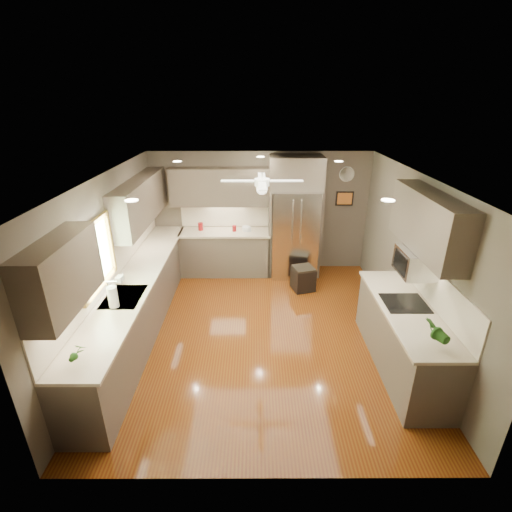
{
  "coord_description": "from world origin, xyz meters",
  "views": [
    {
      "loc": [
        -0.1,
        -5.0,
        3.51
      ],
      "look_at": [
        -0.09,
        0.6,
        1.07
      ],
      "focal_mm": 26.0,
      "sensor_mm": 36.0,
      "label": 1
    }
  ],
  "objects_px": {
    "canister_d": "(234,228)",
    "potted_plant_left": "(77,352)",
    "bowl": "(246,230)",
    "stool": "(303,278)",
    "microwave": "(416,262)",
    "canister_a": "(201,226)",
    "refrigerator": "(295,220)",
    "potted_plant_right": "(436,331)",
    "soap_bottle": "(120,278)",
    "paper_towel": "(113,297)"
  },
  "relations": [
    {
      "from": "potted_plant_left",
      "to": "paper_towel",
      "type": "bearing_deg",
      "value": 91.23
    },
    {
      "from": "soap_bottle",
      "to": "potted_plant_right",
      "type": "relative_size",
      "value": 0.55
    },
    {
      "from": "canister_a",
      "to": "bowl",
      "type": "relative_size",
      "value": 0.76
    },
    {
      "from": "potted_plant_left",
      "to": "refrigerator",
      "type": "bearing_deg",
      "value": 56.83
    },
    {
      "from": "microwave",
      "to": "soap_bottle",
      "type": "bearing_deg",
      "value": 174.16
    },
    {
      "from": "canister_a",
      "to": "potted_plant_left",
      "type": "bearing_deg",
      "value": -99.8
    },
    {
      "from": "refrigerator",
      "to": "paper_towel",
      "type": "height_order",
      "value": "refrigerator"
    },
    {
      "from": "bowl",
      "to": "paper_towel",
      "type": "relative_size",
      "value": 0.66
    },
    {
      "from": "canister_a",
      "to": "soap_bottle",
      "type": "distance_m",
      "value": 2.54
    },
    {
      "from": "canister_a",
      "to": "paper_towel",
      "type": "relative_size",
      "value": 0.5
    },
    {
      "from": "canister_d",
      "to": "soap_bottle",
      "type": "distance_m",
      "value": 2.8
    },
    {
      "from": "canister_a",
      "to": "potted_plant_right",
      "type": "height_order",
      "value": "potted_plant_right"
    },
    {
      "from": "canister_d",
      "to": "stool",
      "type": "bearing_deg",
      "value": -29.19
    },
    {
      "from": "potted_plant_right",
      "to": "bowl",
      "type": "xyz_separation_m",
      "value": [
        -2.17,
        3.76,
        -0.15
      ]
    },
    {
      "from": "refrigerator",
      "to": "microwave",
      "type": "height_order",
      "value": "refrigerator"
    },
    {
      "from": "potted_plant_left",
      "to": "stool",
      "type": "distance_m",
      "value": 4.4
    },
    {
      "from": "canister_a",
      "to": "soap_bottle",
      "type": "xyz_separation_m",
      "value": [
        -0.86,
        -2.39,
        0.02
      ]
    },
    {
      "from": "canister_d",
      "to": "bowl",
      "type": "distance_m",
      "value": 0.25
    },
    {
      "from": "canister_d",
      "to": "paper_towel",
      "type": "relative_size",
      "value": 0.38
    },
    {
      "from": "bowl",
      "to": "microwave",
      "type": "xyz_separation_m",
      "value": [
        2.3,
        -2.72,
        0.51
      ]
    },
    {
      "from": "potted_plant_left",
      "to": "paper_towel",
      "type": "xyz_separation_m",
      "value": [
        -0.02,
        1.12,
        0.01
      ]
    },
    {
      "from": "potted_plant_left",
      "to": "soap_bottle",
      "type": "bearing_deg",
      "value": 94.78
    },
    {
      "from": "canister_a",
      "to": "stool",
      "type": "relative_size",
      "value": 0.33
    },
    {
      "from": "potted_plant_left",
      "to": "canister_d",
      "type": "bearing_deg",
      "value": 70.86
    },
    {
      "from": "canister_d",
      "to": "potted_plant_right",
      "type": "distance_m",
      "value": 4.49
    },
    {
      "from": "refrigerator",
      "to": "bowl",
      "type": "bearing_deg",
      "value": 179.34
    },
    {
      "from": "canister_a",
      "to": "microwave",
      "type": "height_order",
      "value": "microwave"
    },
    {
      "from": "canister_a",
      "to": "refrigerator",
      "type": "relative_size",
      "value": 0.06
    },
    {
      "from": "potted_plant_left",
      "to": "refrigerator",
      "type": "height_order",
      "value": "refrigerator"
    },
    {
      "from": "canister_d",
      "to": "stool",
      "type": "height_order",
      "value": "canister_d"
    },
    {
      "from": "potted_plant_right",
      "to": "bowl",
      "type": "distance_m",
      "value": 4.34
    },
    {
      "from": "canister_d",
      "to": "refrigerator",
      "type": "height_order",
      "value": "refrigerator"
    },
    {
      "from": "bowl",
      "to": "microwave",
      "type": "distance_m",
      "value": 3.6
    },
    {
      "from": "soap_bottle",
      "to": "refrigerator",
      "type": "height_order",
      "value": "refrigerator"
    },
    {
      "from": "soap_bottle",
      "to": "bowl",
      "type": "height_order",
      "value": "soap_bottle"
    },
    {
      "from": "soap_bottle",
      "to": "refrigerator",
      "type": "relative_size",
      "value": 0.08
    },
    {
      "from": "potted_plant_left",
      "to": "refrigerator",
      "type": "distance_m",
      "value": 4.83
    },
    {
      "from": "canister_a",
      "to": "paper_towel",
      "type": "distance_m",
      "value": 3.11
    },
    {
      "from": "canister_a",
      "to": "potted_plant_right",
      "type": "xyz_separation_m",
      "value": [
        3.12,
        -3.85,
        0.1
      ]
    },
    {
      "from": "potted_plant_right",
      "to": "refrigerator",
      "type": "xyz_separation_m",
      "value": [
        -1.2,
        3.75,
        0.07
      ]
    },
    {
      "from": "canister_a",
      "to": "potted_plant_left",
      "type": "height_order",
      "value": "potted_plant_left"
    },
    {
      "from": "canister_a",
      "to": "canister_d",
      "type": "relative_size",
      "value": 1.3
    },
    {
      "from": "canister_d",
      "to": "paper_towel",
      "type": "xyz_separation_m",
      "value": [
        -1.44,
        -2.96,
        0.08
      ]
    },
    {
      "from": "bowl",
      "to": "stool",
      "type": "bearing_deg",
      "value": -33.57
    },
    {
      "from": "microwave",
      "to": "stool",
      "type": "bearing_deg",
      "value": 121.02
    },
    {
      "from": "potted_plant_right",
      "to": "refrigerator",
      "type": "relative_size",
      "value": 0.15
    },
    {
      "from": "soap_bottle",
      "to": "potted_plant_left",
      "type": "xyz_separation_m",
      "value": [
        0.15,
        -1.75,
        0.03
      ]
    },
    {
      "from": "canister_d",
      "to": "potted_plant_left",
      "type": "distance_m",
      "value": 4.31
    },
    {
      "from": "canister_a",
      "to": "paper_towel",
      "type": "xyz_separation_m",
      "value": [
        -0.74,
        -3.02,
        0.06
      ]
    },
    {
      "from": "bowl",
      "to": "canister_a",
      "type": "bearing_deg",
      "value": 174.76
    }
  ]
}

